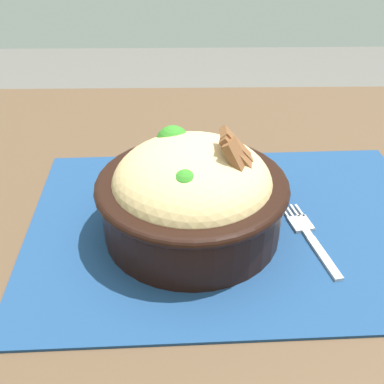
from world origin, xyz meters
name	(u,v)px	position (x,y,z in m)	size (l,w,h in m)	color
table	(208,268)	(0.00, 0.00, 0.64)	(1.17, 0.78, 0.72)	#4C3826
placemat	(233,225)	(0.02, -0.02, 0.73)	(0.45, 0.32, 0.00)	navy
bowl	(192,193)	(-0.02, -0.03, 0.78)	(0.23, 0.23, 0.12)	black
fork	(308,235)	(0.10, -0.04, 0.73)	(0.04, 0.13, 0.00)	#B2B2B2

